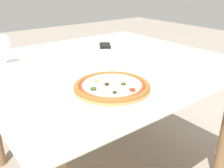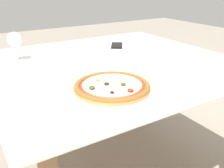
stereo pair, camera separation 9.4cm
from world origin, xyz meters
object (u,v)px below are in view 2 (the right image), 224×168
(dining_table, at_px, (112,76))
(pizza_plate, at_px, (112,87))
(cell_phone, at_px, (117,45))
(fork, at_px, (46,76))
(wine_glass_far_left, at_px, (15,40))

(dining_table, relative_size, pizza_plate, 3.85)
(dining_table, bearing_deg, cell_phone, 53.27)
(cell_phone, bearing_deg, pizza_plate, -123.97)
(fork, distance_m, cell_phone, 0.63)
(fork, bearing_deg, pizza_plate, -60.55)
(dining_table, bearing_deg, wine_glass_far_left, 147.16)
(pizza_plate, bearing_deg, dining_table, 58.45)
(pizza_plate, xyz_separation_m, fork, (-0.16, 0.29, -0.01))
(dining_table, distance_m, cell_phone, 0.34)
(pizza_plate, distance_m, wine_glass_far_left, 0.63)
(pizza_plate, height_order, fork, pizza_plate)
(fork, bearing_deg, wine_glass_far_left, 100.74)
(fork, relative_size, cell_phone, 1.07)
(dining_table, xyz_separation_m, cell_phone, (0.20, 0.26, 0.08))
(dining_table, height_order, cell_phone, cell_phone)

